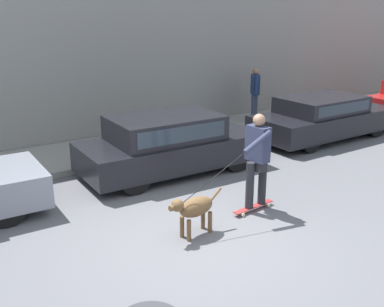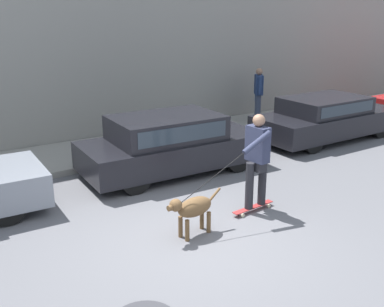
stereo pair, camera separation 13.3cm
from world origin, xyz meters
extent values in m
plane|color=slate|center=(0.00, 0.00, 0.00)|extent=(36.00, 36.00, 0.00)
cube|color=gray|center=(0.00, 6.33, 2.93)|extent=(32.00, 0.30, 5.86)
cube|color=gray|center=(0.00, 5.05, 0.07)|extent=(30.00, 2.22, 0.14)
cylinder|color=black|center=(-2.37, 2.18, 0.32)|extent=(0.64, 0.22, 0.63)
cylinder|color=black|center=(2.59, 3.62, 0.32)|extent=(0.65, 0.22, 0.65)
cylinder|color=black|center=(2.55, 2.16, 0.32)|extent=(0.65, 0.22, 0.65)
cylinder|color=black|center=(0.09, 3.70, 0.32)|extent=(0.65, 0.22, 0.65)
cylinder|color=black|center=(0.04, 2.24, 0.32)|extent=(0.65, 0.22, 0.65)
cube|color=black|center=(1.32, 2.93, 0.49)|extent=(4.09, 1.84, 0.59)
cube|color=black|center=(1.16, 2.94, 1.04)|extent=(2.37, 1.61, 0.52)
cube|color=#28333D|center=(1.13, 2.16, 1.07)|extent=(2.04, 0.08, 0.33)
cylinder|color=black|center=(7.71, 3.66, 0.31)|extent=(0.62, 0.20, 0.62)
cylinder|color=black|center=(7.71, 2.19, 0.31)|extent=(0.62, 0.20, 0.62)
cylinder|color=black|center=(4.99, 3.67, 0.31)|extent=(0.62, 0.20, 0.62)
cylinder|color=black|center=(4.99, 2.20, 0.31)|extent=(0.62, 0.20, 0.62)
cube|color=black|center=(6.35, 2.93, 0.48)|extent=(4.39, 1.71, 0.58)
cube|color=black|center=(6.17, 2.93, 0.98)|extent=(2.31, 1.54, 0.43)
cube|color=#28333D|center=(6.17, 2.16, 1.01)|extent=(2.04, 0.01, 0.28)
cylinder|color=black|center=(9.92, 3.62, 0.31)|extent=(0.62, 0.21, 0.62)
cylinder|color=brown|center=(-0.13, 0.06, 0.18)|extent=(0.07, 0.07, 0.36)
cylinder|color=brown|center=(-0.15, 0.22, 0.18)|extent=(0.07, 0.07, 0.36)
cylinder|color=brown|center=(0.32, 0.11, 0.18)|extent=(0.07, 0.07, 0.36)
cylinder|color=brown|center=(0.30, 0.28, 0.18)|extent=(0.07, 0.07, 0.36)
ellipsoid|color=brown|center=(0.09, 0.17, 0.49)|extent=(0.68, 0.39, 0.31)
sphere|color=brown|center=(-0.29, 0.12, 0.62)|extent=(0.20, 0.20, 0.20)
cylinder|color=brown|center=(-0.38, 0.11, 0.61)|extent=(0.12, 0.10, 0.09)
cylinder|color=brown|center=(0.51, 0.22, 0.58)|extent=(0.26, 0.07, 0.20)
cylinder|color=beige|center=(1.14, 0.24, 0.04)|extent=(0.07, 0.04, 0.07)
cylinder|color=beige|center=(1.12, 0.39, 0.04)|extent=(0.07, 0.04, 0.07)
cylinder|color=beige|center=(1.80, 0.30, 0.04)|extent=(0.07, 0.04, 0.07)
cylinder|color=beige|center=(1.78, 0.45, 0.04)|extent=(0.07, 0.04, 0.07)
cube|color=#A82D2D|center=(1.46, 0.34, 0.08)|extent=(0.93, 0.20, 0.02)
cylinder|color=#232328|center=(1.35, 0.33, 0.51)|extent=(0.15, 0.15, 0.86)
cylinder|color=#232328|center=(1.67, 0.36, 0.51)|extent=(0.15, 0.15, 0.86)
cube|color=#232328|center=(1.51, 0.35, 0.86)|extent=(0.21, 0.34, 0.17)
cube|color=#2D334C|center=(1.51, 0.35, 1.25)|extent=(0.24, 0.43, 0.62)
sphere|color=#997056|center=(1.51, 0.35, 1.67)|extent=(0.22, 0.22, 0.22)
cylinder|color=#2D334C|center=(1.48, 0.60, 1.22)|extent=(0.09, 0.09, 0.59)
cylinder|color=#2D334C|center=(1.26, 0.10, 1.38)|extent=(0.57, 0.10, 0.35)
cylinder|color=black|center=(0.35, 0.11, 0.92)|extent=(1.30, 0.03, 0.66)
cylinder|color=#3D4760|center=(5.88, 5.37, 0.55)|extent=(0.17, 0.17, 0.82)
cylinder|color=#3D4760|center=(5.78, 5.22, 0.55)|extent=(0.17, 0.17, 0.82)
cube|color=navy|center=(5.83, 5.29, 1.26)|extent=(0.44, 0.51, 0.60)
cylinder|color=navy|center=(5.98, 5.53, 1.28)|extent=(0.10, 0.10, 0.57)
cylinder|color=navy|center=(5.67, 5.06, 1.28)|extent=(0.10, 0.10, 0.57)
sphere|color=#997056|center=(5.83, 5.29, 1.67)|extent=(0.21, 0.21, 0.21)
cube|color=#1E569E|center=(5.98, 5.53, 0.84)|extent=(0.23, 0.28, 0.31)
camera|label=1|loc=(-3.60, -5.20, 3.44)|focal=42.00mm
camera|label=2|loc=(-3.49, -5.28, 3.44)|focal=42.00mm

